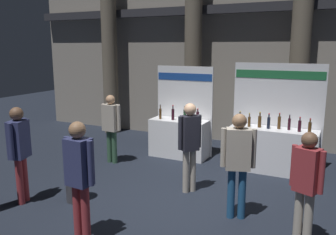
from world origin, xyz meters
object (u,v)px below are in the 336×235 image
at_px(visitor_5, 238,157).
at_px(exhibitor_booth_1, 273,145).
at_px(visitor_1, 306,180).
at_px(visitor_9, 111,123).
at_px(exhibitor_booth_0, 180,134).
at_px(visitor_2, 19,146).
at_px(visitor_7, 79,171).
at_px(visitor_6, 190,141).
at_px(trash_bin, 76,182).

bearing_deg(visitor_5, exhibitor_booth_1, -111.86).
relative_size(visitor_1, visitor_9, 0.99).
relative_size(exhibitor_booth_0, visitor_2, 1.31).
bearing_deg(visitor_7, visitor_9, -57.98).
distance_m(exhibitor_booth_0, visitor_6, 2.31).
height_order(visitor_1, visitor_6, visitor_6).
bearing_deg(visitor_9, exhibitor_booth_1, -158.13).
relative_size(visitor_5, visitor_6, 1.00).
distance_m(visitor_1, visitor_5, 1.11).
distance_m(trash_bin, visitor_6, 2.23).
relative_size(visitor_1, visitor_2, 0.94).
height_order(exhibitor_booth_0, visitor_5, exhibitor_booth_0).
bearing_deg(visitor_1, visitor_7, -133.18).
height_order(visitor_2, visitor_7, visitor_7).
bearing_deg(trash_bin, visitor_5, 12.69).
bearing_deg(exhibitor_booth_1, trash_bin, -132.79).
relative_size(trash_bin, visitor_1, 0.43).
xyz_separation_m(exhibitor_booth_0, trash_bin, (-0.61, -3.27, -0.23)).
relative_size(visitor_5, visitor_9, 1.05).
relative_size(trash_bin, visitor_5, 0.41).
bearing_deg(visitor_2, exhibitor_booth_0, -37.20).
distance_m(visitor_6, visitor_7, 2.41).
distance_m(exhibitor_booth_1, visitor_1, 3.05).
relative_size(visitor_6, visitor_7, 0.99).
xyz_separation_m(trash_bin, visitor_6, (1.70, 1.29, 0.67)).
relative_size(exhibitor_booth_1, visitor_9, 1.46).
distance_m(exhibitor_booth_0, visitor_7, 4.32).
bearing_deg(visitor_2, visitor_9, -19.93).
relative_size(exhibitor_booth_1, trash_bin, 3.39).
relative_size(visitor_5, visitor_7, 0.99).
height_order(visitor_1, visitor_9, visitor_9).
bearing_deg(exhibitor_booth_1, visitor_9, -163.11).
relative_size(visitor_6, visitor_9, 1.05).
distance_m(exhibitor_booth_1, visitor_9, 3.78).
relative_size(trash_bin, visitor_2, 0.41).
height_order(visitor_2, visitor_6, visitor_2).
bearing_deg(exhibitor_booth_0, trash_bin, -100.60).
xyz_separation_m(trash_bin, visitor_1, (3.85, 0.29, 0.60)).
xyz_separation_m(exhibitor_booth_1, visitor_6, (-1.24, -1.89, 0.42)).
distance_m(visitor_2, visitor_9, 2.56).
relative_size(trash_bin, visitor_9, 0.43).
relative_size(exhibitor_booth_0, visitor_9, 1.38).
bearing_deg(visitor_6, visitor_7, 22.43).
height_order(exhibitor_booth_1, visitor_6, exhibitor_booth_1).
bearing_deg(visitor_7, trash_bin, -41.69).
xyz_separation_m(visitor_1, visitor_7, (-2.88, -1.29, 0.10)).
relative_size(visitor_2, visitor_9, 1.06).
bearing_deg(visitor_2, trash_bin, -76.48).
bearing_deg(visitor_6, visitor_9, -68.78).
distance_m(visitor_2, visitor_7, 1.87).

